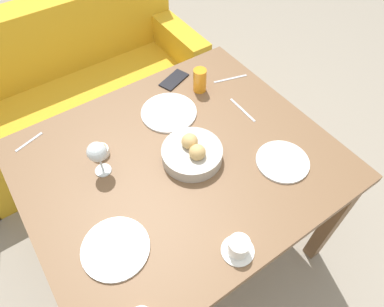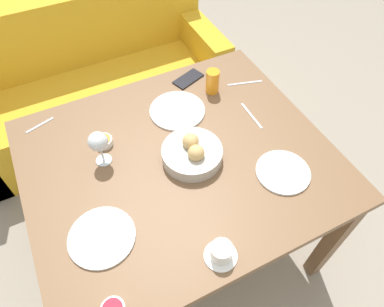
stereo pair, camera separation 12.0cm
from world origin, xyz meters
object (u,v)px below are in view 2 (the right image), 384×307
at_px(bread_basket, 192,153).
at_px(jam_bowl_honey, 104,141).
at_px(juice_glass, 212,82).
at_px(spoon_coffee, 40,125).
at_px(plate_near_right, 283,172).
at_px(wine_glass, 98,142).
at_px(cell_phone, 188,79).
at_px(plate_far_center, 177,110).
at_px(plate_near_left, 102,237).
at_px(knife_silver, 245,83).
at_px(couch, 94,88).
at_px(fork_silver, 251,116).
at_px(coffee_cup, 221,252).

relative_size(bread_basket, jam_bowl_honey, 3.28).
xyz_separation_m(bread_basket, juice_glass, (0.26, 0.32, 0.02)).
bearing_deg(jam_bowl_honey, spoon_coffee, 133.94).
height_order(plate_near_right, wine_glass, wine_glass).
distance_m(bread_basket, cell_phone, 0.49).
bearing_deg(plate_far_center, plate_near_left, -137.89).
bearing_deg(jam_bowl_honey, knife_silver, 5.41).
height_order(plate_near_right, juice_glass, juice_glass).
height_order(couch, bread_basket, bread_basket).
relative_size(plate_near_right, spoon_coffee, 1.66).
bearing_deg(jam_bowl_honey, plate_near_left, -108.40).
bearing_deg(bread_basket, jam_bowl_honey, 142.02).
height_order(plate_near_right, fork_silver, plate_near_right).
bearing_deg(plate_far_center, fork_silver, -31.25).
relative_size(plate_far_center, fork_silver, 1.44).
height_order(plate_near_left, wine_glass, wine_glass).
bearing_deg(cell_phone, couch, 117.81).
relative_size(juice_glass, cell_phone, 0.69).
relative_size(bread_basket, cell_phone, 1.46).
distance_m(couch, plate_near_right, 1.52).
height_order(juice_glass, fork_silver, juice_glass).
distance_m(couch, jam_bowl_honey, 1.04).
xyz_separation_m(bread_basket, jam_bowl_honey, (-0.29, 0.23, -0.02)).
bearing_deg(plate_near_right, spoon_coffee, 139.64).
xyz_separation_m(plate_near_left, juice_glass, (0.69, 0.49, 0.05)).
xyz_separation_m(couch, cell_phone, (0.37, -0.70, 0.46)).
bearing_deg(plate_near_right, fork_silver, 79.46).
height_order(bread_basket, wine_glass, wine_glass).
height_order(jam_bowl_honey, knife_silver, jam_bowl_honey).
height_order(wine_glass, jam_bowl_honey, wine_glass).
height_order(coffee_cup, fork_silver, coffee_cup).
height_order(wine_glass, coffee_cup, wine_glass).
distance_m(knife_silver, spoon_coffee, 0.96).
relative_size(plate_far_center, juice_glass, 2.17).
xyz_separation_m(couch, plate_far_center, (0.23, -0.88, 0.46)).
distance_m(bread_basket, jam_bowl_honey, 0.37).
xyz_separation_m(plate_near_left, spoon_coffee, (-0.09, 0.63, -0.00)).
xyz_separation_m(plate_near_left, wine_glass, (0.11, 0.32, 0.11)).
height_order(bread_basket, knife_silver, bread_basket).
bearing_deg(knife_silver, coffee_cup, -127.06).
distance_m(plate_near_right, spoon_coffee, 1.05).
relative_size(plate_near_left, coffee_cup, 2.06).
distance_m(bread_basket, fork_silver, 0.36).
bearing_deg(juice_glass, wine_glass, -163.50).
relative_size(bread_basket, knife_silver, 1.43).
bearing_deg(fork_silver, bread_basket, -164.24).
height_order(couch, plate_near_right, couch).
xyz_separation_m(jam_bowl_honey, cell_phone, (0.49, 0.22, -0.01)).
bearing_deg(plate_near_right, couch, 108.39).
relative_size(fork_silver, cell_phone, 1.04).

